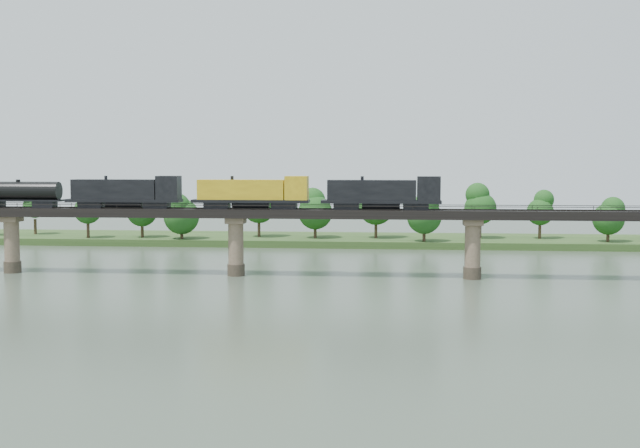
{
  "coord_description": "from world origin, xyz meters",
  "views": [
    {
      "loc": [
        27.15,
        -104.34,
        19.85
      ],
      "look_at": [
        14.47,
        30.0,
        9.0
      ],
      "focal_mm": 45.0,
      "sensor_mm": 36.0,
      "label": 1
    }
  ],
  "objects": [
    {
      "name": "ground",
      "position": [
        0.0,
        0.0,
        0.0
      ],
      "size": [
        400.0,
        400.0,
        0.0
      ],
      "primitive_type": "plane",
      "color": "#374436",
      "rests_on": "ground"
    },
    {
      "name": "far_treeline",
      "position": [
        -8.21,
        80.52,
        8.83
      ],
      "size": [
        289.06,
        17.54,
        13.6
      ],
      "color": "#382619",
      "rests_on": "far_bank"
    },
    {
      "name": "freight_train",
      "position": [
        -4.59,
        30.0,
        14.17
      ],
      "size": [
        81.18,
        3.16,
        5.59
      ],
      "color": "black",
      "rests_on": "bridge"
    },
    {
      "name": "far_bank",
      "position": [
        0.0,
        85.0,
        0.8
      ],
      "size": [
        300.0,
        24.0,
        1.6
      ],
      "primitive_type": "cube",
      "color": "#2A471C",
      "rests_on": "ground"
    },
    {
      "name": "bridge_superstructure",
      "position": [
        0.0,
        30.0,
        11.79
      ],
      "size": [
        220.0,
        4.9,
        0.75
      ],
      "color": "black",
      "rests_on": "bridge"
    },
    {
      "name": "bridge",
      "position": [
        0.0,
        30.0,
        5.46
      ],
      "size": [
        236.0,
        30.0,
        11.5
      ],
      "color": "#473A2D",
      "rests_on": "ground"
    }
  ]
}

